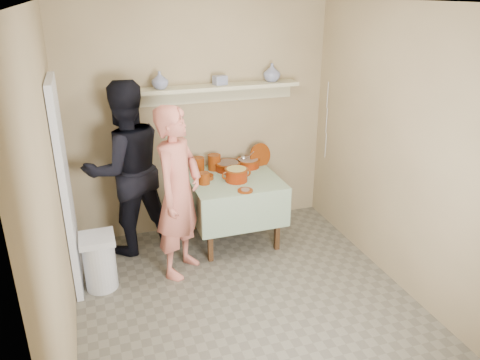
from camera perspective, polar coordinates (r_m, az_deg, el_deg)
name	(u,v)px	position (r m, az deg, el deg)	size (l,w,h in m)	color
ground	(251,308)	(4.40, 1.30, -15.39)	(3.50, 3.50, 0.00)	#665F50
tile_panel	(66,188)	(4.55, -20.46, -0.96)	(0.06, 0.70, 2.00)	silver
plate_stack_a	(198,165)	(5.27, -5.10, 1.81)	(0.14, 0.14, 0.18)	#652204
plate_stack_b	(214,162)	(5.35, -3.15, 2.18)	(0.15, 0.15, 0.18)	#652204
bowl_stack	(204,178)	(4.97, -4.42, 0.21)	(0.12, 0.12, 0.12)	#652204
empty_bowl	(207,177)	(5.11, -4.09, 0.37)	(0.15, 0.15, 0.04)	#652204
propped_lid	(260,155)	(5.48, 2.49, 3.03)	(0.28, 0.28, 0.02)	#652204
vase_right	(272,72)	(5.37, 3.91, 12.95)	(0.19, 0.19, 0.20)	navy
vase_left	(160,80)	(5.01, -9.75, 11.90)	(0.17, 0.17, 0.18)	navy
ceramic_box	(220,80)	(5.18, -2.45, 12.06)	(0.14, 0.10, 0.10)	navy
person_cook	(179,193)	(4.55, -7.51, -1.59)	(0.63, 0.41, 1.72)	#CD6B58
person_helper	(126,169)	(5.05, -13.69, 1.30)	(0.91, 0.71, 1.87)	black
room_shell	(252,138)	(3.64, 1.52, 5.09)	(3.04, 3.54, 2.62)	tan
serving_table	(233,187)	(5.19, -0.81, -0.91)	(0.97, 0.97, 0.76)	#4C2D16
cazuela_meat_a	(228,165)	(5.33, -1.52, 1.78)	(0.30, 0.30, 0.10)	#691704
cazuela_meat_b	(248,162)	(5.43, 1.00, 2.17)	(0.28, 0.28, 0.10)	#691704
ladle	(244,158)	(5.41, 0.48, 2.67)	(0.08, 0.26, 0.19)	silver
cazuela_rice	(236,174)	(5.02, -0.44, 0.78)	(0.33, 0.25, 0.14)	#691704
front_plate	(245,190)	(4.79, 0.64, -1.28)	(0.16, 0.16, 0.03)	#652204
wall_shelf	(218,89)	(5.21, -2.68, 11.06)	(1.80, 0.25, 0.21)	#C1B98F
trash_bin	(100,262)	(4.70, -16.73, -9.52)	(0.32, 0.32, 0.56)	silver
electrical_cord	(327,121)	(5.63, 10.51, 7.13)	(0.01, 0.05, 0.90)	silver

